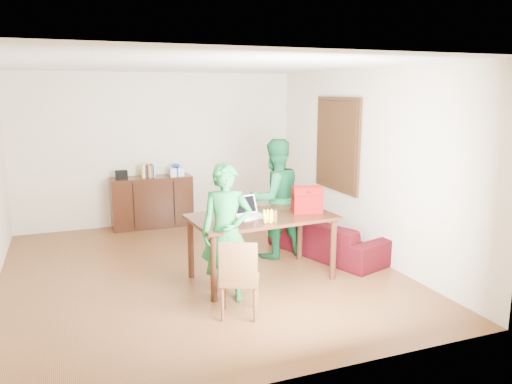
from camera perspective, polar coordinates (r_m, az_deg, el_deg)
name	(u,v)px	position (r m, az deg, el deg)	size (l,w,h in m)	color
room	(196,174)	(6.62, -6.90, 2.05)	(5.20, 5.70, 2.90)	#4B2B12
table	(262,224)	(6.34, 0.65, -3.66)	(1.85, 1.13, 0.84)	black
chair	(240,294)	(5.45, -1.86, -11.52)	(0.52, 0.51, 0.87)	brown
person_near	(226,233)	(5.70, -3.41, -4.68)	(0.58, 0.38, 1.60)	#16662B
person_far	(275,198)	(7.18, 2.16, -0.75)	(0.84, 0.65, 1.72)	#13572C
laptop	(251,214)	(6.22, -0.56, -2.48)	(0.40, 0.32, 0.25)	white
bananas	(268,221)	(5.94, 1.41, -3.29)	(0.18, 0.11, 0.07)	gold
bottle	(275,215)	(6.01, 2.18, -2.65)	(0.05, 0.05, 0.16)	#612516
red_bag	(307,202)	(6.47, 5.85, -1.14)	(0.38, 0.22, 0.28)	#700707
sofa	(328,237)	(7.45, 8.20, -5.09)	(1.87, 0.73, 0.55)	#390712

